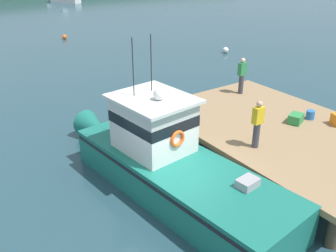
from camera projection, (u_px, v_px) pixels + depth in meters
ground_plane at (174, 198)px, 11.83m from camera, size 200.00×200.00×0.00m
dock at (279, 129)px, 13.86m from camera, size 6.00×9.00×1.20m
main_fishing_boat at (167, 161)px, 11.92m from camera, size 3.37×9.94×4.80m
crate_stack_near_edge at (296, 119)px, 14.01m from camera, size 0.72×0.62×0.35m
bait_bucket at (310, 115)px, 14.34m from camera, size 0.32×0.32×0.34m
deckhand_by_the_boat at (242, 75)px, 16.62m from camera, size 0.36×0.22×1.63m
deckhand_further_back at (257, 123)px, 12.00m from camera, size 0.36×0.22×1.63m
mooring_buoy_channel_marker at (226, 50)px, 28.28m from camera, size 0.45×0.45×0.45m
mooring_buoy_outer at (64, 37)px, 32.64m from camera, size 0.41×0.41×0.41m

